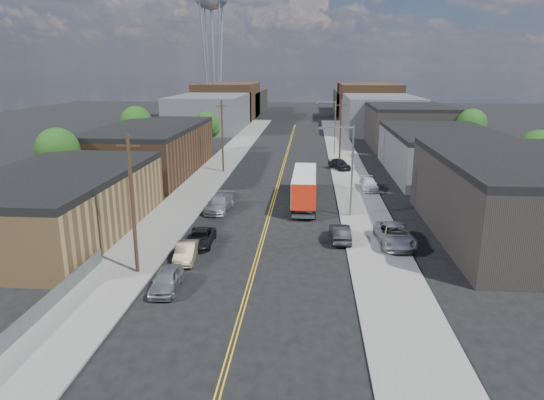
% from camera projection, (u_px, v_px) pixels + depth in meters
% --- Properties ---
extents(ground, '(260.00, 260.00, 0.00)m').
position_uv_depth(ground, '(287.00, 155.00, 82.15)').
color(ground, black).
rests_on(ground, ground).
extents(centerline, '(0.32, 120.00, 0.01)m').
position_uv_depth(centerline, '(281.00, 173.00, 67.72)').
color(centerline, gold).
rests_on(centerline, ground).
extents(sidewalk_left, '(5.00, 140.00, 0.15)m').
position_uv_depth(sidewalk_left, '(214.00, 172.00, 68.42)').
color(sidewalk_left, slate).
rests_on(sidewalk_left, ground).
extents(sidewalk_right, '(5.00, 140.00, 0.15)m').
position_uv_depth(sidewalk_right, '(350.00, 174.00, 66.99)').
color(sidewalk_right, slate).
rests_on(sidewalk_right, ground).
extents(warehouse_tan, '(12.00, 22.00, 5.60)m').
position_uv_depth(warehouse_tan, '(58.00, 203.00, 42.38)').
color(warehouse_tan, olive).
rests_on(warehouse_tan, ground).
extents(warehouse_brown, '(12.00, 26.00, 6.60)m').
position_uv_depth(warehouse_brown, '(152.00, 149.00, 67.25)').
color(warehouse_brown, '#452D1B').
rests_on(warehouse_brown, ground).
extents(industrial_right_a, '(14.00, 22.00, 7.10)m').
position_uv_depth(industrial_right_a, '(522.00, 198.00, 41.08)').
color(industrial_right_a, black).
rests_on(industrial_right_a, ground).
extents(industrial_right_b, '(14.00, 24.00, 6.10)m').
position_uv_depth(industrial_right_b, '(442.00, 152.00, 66.22)').
color(industrial_right_b, '#3A3B3D').
rests_on(industrial_right_b, ground).
extents(industrial_right_c, '(14.00, 22.00, 7.60)m').
position_uv_depth(industrial_right_c, '(407.00, 125.00, 91.03)').
color(industrial_right_c, black).
rests_on(industrial_right_c, ground).
extents(skyline_left_a, '(16.00, 30.00, 8.00)m').
position_uv_depth(skyline_left_a, '(211.00, 112.00, 116.27)').
color(skyline_left_a, '#3A3B3D').
rests_on(skyline_left_a, ground).
extents(skyline_right_a, '(16.00, 30.00, 8.00)m').
position_uv_depth(skyline_right_a, '(379.00, 113.00, 113.25)').
color(skyline_right_a, '#3A3B3D').
rests_on(skyline_right_a, ground).
extents(skyline_left_b, '(16.00, 26.00, 10.00)m').
position_uv_depth(skyline_left_b, '(228.00, 101.00, 140.05)').
color(skyline_left_b, '#452D1B').
rests_on(skyline_left_b, ground).
extents(skyline_right_b, '(16.00, 26.00, 10.00)m').
position_uv_depth(skyline_right_b, '(368.00, 102.00, 137.03)').
color(skyline_right_b, '#452D1B').
rests_on(skyline_right_b, ground).
extents(skyline_left_c, '(16.00, 40.00, 7.00)m').
position_uv_depth(skyline_left_c, '(238.00, 102.00, 159.68)').
color(skyline_left_c, black).
rests_on(skyline_left_c, ground).
extents(skyline_right_c, '(16.00, 40.00, 7.00)m').
position_uv_depth(skyline_right_c, '(361.00, 102.00, 156.66)').
color(skyline_right_c, black).
rests_on(skyline_right_c, ground).
extents(water_tower, '(9.00, 9.00, 36.90)m').
position_uv_depth(water_tower, '(211.00, 1.00, 123.83)').
color(water_tower, gray).
rests_on(water_tower, ground).
extents(streetlight_near, '(3.39, 0.25, 9.00)m').
position_uv_depth(streetlight_near, '(348.00, 164.00, 46.51)').
color(streetlight_near, gray).
rests_on(streetlight_near, ground).
extents(streetlight_far, '(3.39, 0.25, 9.00)m').
position_uv_depth(streetlight_far, '(333.00, 124.00, 80.17)').
color(streetlight_far, gray).
rests_on(streetlight_far, ground).
extents(utility_pole_left_near, '(1.60, 0.26, 10.00)m').
position_uv_depth(utility_pole_left_near, '(133.00, 204.00, 33.33)').
color(utility_pole_left_near, black).
rests_on(utility_pole_left_near, ground).
extents(utility_pole_left_far, '(1.60, 0.26, 10.00)m').
position_uv_depth(utility_pole_left_far, '(222.00, 136.00, 66.99)').
color(utility_pole_left_far, black).
rests_on(utility_pole_left_far, ground).
extents(utility_pole_right, '(1.60, 0.26, 10.00)m').
position_uv_depth(utility_pole_right, '(340.00, 134.00, 68.64)').
color(utility_pole_right, black).
rests_on(utility_pole_right, ground).
extents(chainlink_fence, '(0.05, 16.00, 1.22)m').
position_uv_depth(chainlink_fence, '(45.00, 306.00, 28.50)').
color(chainlink_fence, slate).
rests_on(chainlink_fence, ground).
extents(tree_left_near, '(4.85, 4.76, 7.91)m').
position_uv_depth(tree_left_near, '(58.00, 152.00, 53.74)').
color(tree_left_near, black).
rests_on(tree_left_near, ground).
extents(tree_left_mid, '(5.10, 5.04, 8.37)m').
position_uv_depth(tree_left_mid, '(136.00, 124.00, 77.70)').
color(tree_left_mid, black).
rests_on(tree_left_mid, ground).
extents(tree_left_far, '(4.35, 4.20, 6.97)m').
position_uv_depth(tree_left_far, '(207.00, 126.00, 83.92)').
color(tree_left_far, black).
rests_on(tree_left_far, ground).
extents(tree_right_near, '(4.60, 4.48, 7.44)m').
position_uv_depth(tree_right_near, '(538.00, 152.00, 55.51)').
color(tree_right_near, black).
rests_on(tree_right_near, ground).
extents(tree_right_far, '(4.85, 4.76, 7.91)m').
position_uv_depth(tree_right_far, '(472.00, 126.00, 78.52)').
color(tree_right_far, black).
rests_on(tree_right_far, ground).
extents(semi_truck, '(2.48, 13.90, 3.63)m').
position_uv_depth(semi_truck, '(304.00, 184.00, 52.43)').
color(semi_truck, silver).
rests_on(semi_truck, ground).
extents(car_left_a, '(1.84, 4.25, 1.43)m').
position_uv_depth(car_left_a, '(166.00, 280.00, 31.91)').
color(car_left_a, '#989B9D').
rests_on(car_left_a, ground).
extents(car_left_b, '(1.79, 4.24, 1.36)m').
position_uv_depth(car_left_b, '(186.00, 252.00, 36.85)').
color(car_left_b, '#7D7052').
rests_on(car_left_b, ground).
extents(car_left_c, '(2.25, 4.64, 1.27)m').
position_uv_depth(car_left_c, '(200.00, 238.00, 40.04)').
color(car_left_c, black).
rests_on(car_left_c, ground).
extents(car_left_d, '(2.66, 5.62, 1.58)m').
position_uv_depth(car_left_d, '(220.00, 203.00, 49.63)').
color(car_left_d, '#9E9FA3').
rests_on(car_left_d, ground).
extents(car_right_oncoming, '(1.74, 4.47, 1.45)m').
position_uv_depth(car_right_oncoming, '(340.00, 233.00, 40.94)').
color(car_right_oncoming, black).
rests_on(car_right_oncoming, ground).
extents(car_right_lot_a, '(2.94, 6.00, 1.64)m').
position_uv_depth(car_right_lot_a, '(395.00, 235.00, 39.74)').
color(car_right_lot_a, '#9A9E9F').
rests_on(car_right_lot_a, sidewalk_right).
extents(car_right_lot_b, '(2.02, 4.67, 1.34)m').
position_uv_depth(car_right_lot_b, '(369.00, 184.00, 57.73)').
color(car_right_lot_b, silver).
rests_on(car_right_lot_b, sidewalk_right).
extents(car_right_lot_c, '(3.49, 4.79, 1.52)m').
position_uv_depth(car_right_lot_c, '(339.00, 164.00, 69.52)').
color(car_right_lot_c, black).
rests_on(car_right_lot_c, sidewalk_right).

